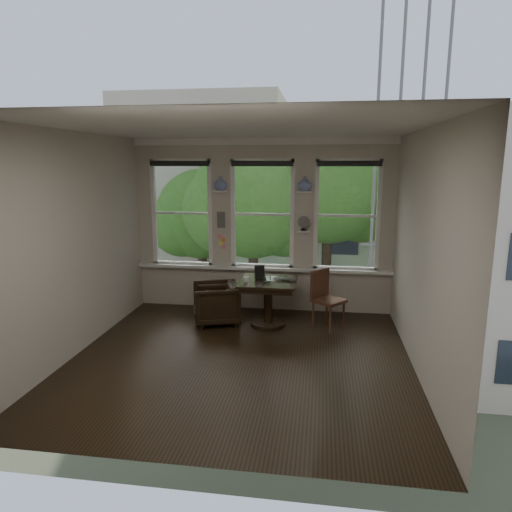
% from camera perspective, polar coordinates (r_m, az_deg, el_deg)
% --- Properties ---
extents(ground, '(4.50, 4.50, 0.00)m').
position_cam_1_polar(ground, '(6.28, -1.96, -12.69)').
color(ground, black).
rests_on(ground, ground).
extents(ceiling, '(4.50, 4.50, 0.00)m').
position_cam_1_polar(ceiling, '(5.74, -2.17, 15.76)').
color(ceiling, silver).
rests_on(ceiling, ground).
extents(wall_back, '(4.50, 0.00, 4.50)m').
position_cam_1_polar(wall_back, '(8.02, 0.83, 3.82)').
color(wall_back, '#BEB4A2').
rests_on(wall_back, ground).
extents(wall_front, '(4.50, 0.00, 4.50)m').
position_cam_1_polar(wall_front, '(3.70, -8.34, -5.49)').
color(wall_front, '#BEB4A2').
rests_on(wall_front, ground).
extents(wall_left, '(0.00, 4.50, 4.50)m').
position_cam_1_polar(wall_left, '(6.61, -21.63, 1.34)').
color(wall_left, '#BEB4A2').
rests_on(wall_left, ground).
extents(wall_right, '(0.00, 4.50, 4.50)m').
position_cam_1_polar(wall_right, '(5.86, 20.12, 0.25)').
color(wall_right, '#BEB4A2').
rests_on(wall_right, ground).
extents(window_left, '(1.10, 0.12, 1.90)m').
position_cam_1_polar(window_left, '(8.31, -9.17, 5.33)').
color(window_left, white).
rests_on(window_left, ground).
extents(window_center, '(1.10, 0.12, 1.90)m').
position_cam_1_polar(window_center, '(8.00, 0.83, 5.24)').
color(window_center, white).
rests_on(window_center, ground).
extents(window_right, '(1.10, 0.12, 1.90)m').
position_cam_1_polar(window_right, '(7.94, 11.30, 4.97)').
color(window_right, white).
rests_on(window_right, ground).
extents(shelf_left, '(0.26, 0.16, 0.03)m').
position_cam_1_polar(shelf_left, '(8.00, -4.47, 8.08)').
color(shelf_left, white).
rests_on(shelf_left, ground).
extents(shelf_right, '(0.26, 0.16, 0.03)m').
position_cam_1_polar(shelf_right, '(7.81, 6.08, 7.96)').
color(shelf_right, white).
rests_on(shelf_right, ground).
extents(intercom, '(0.14, 0.06, 0.28)m').
position_cam_1_polar(intercom, '(8.07, -4.36, 4.54)').
color(intercom, '#59544F').
rests_on(intercom, ground).
extents(sticky_notes, '(0.16, 0.01, 0.24)m').
position_cam_1_polar(sticky_notes, '(8.12, -4.32, 2.10)').
color(sticky_notes, pink).
rests_on(sticky_notes, ground).
extents(desk_fan, '(0.20, 0.20, 0.24)m').
position_cam_1_polar(desk_fan, '(7.84, 5.98, 3.80)').
color(desk_fan, '#59544F').
rests_on(desk_fan, ground).
extents(vase_left, '(0.24, 0.24, 0.25)m').
position_cam_1_polar(vase_left, '(7.99, -4.48, 9.07)').
color(vase_left, silver).
rests_on(vase_left, shelf_left).
extents(vase_right, '(0.24, 0.24, 0.25)m').
position_cam_1_polar(vase_right, '(7.80, 6.10, 8.99)').
color(vase_right, silver).
rests_on(vase_right, shelf_right).
extents(table, '(0.90, 0.90, 0.75)m').
position_cam_1_polar(table, '(7.35, 1.53, -5.89)').
color(table, black).
rests_on(table, ground).
extents(armchair_left, '(0.91, 0.90, 0.66)m').
position_cam_1_polar(armchair_left, '(7.51, -5.03, -5.90)').
color(armchair_left, black).
rests_on(armchair_left, ground).
extents(cushion_red, '(0.45, 0.45, 0.06)m').
position_cam_1_polar(cushion_red, '(7.48, -5.05, -5.04)').
color(cushion_red, maroon).
rests_on(cushion_red, armchair_left).
extents(side_chair_right, '(0.59, 0.59, 0.92)m').
position_cam_1_polar(side_chair_right, '(7.30, 9.08, -5.46)').
color(side_chair_right, '#412117').
rests_on(side_chair_right, ground).
extents(laptop, '(0.41, 0.33, 0.03)m').
position_cam_1_polar(laptop, '(7.22, 3.37, -3.02)').
color(laptop, black).
rests_on(laptop, table).
extents(mug, '(0.10, 0.10, 0.08)m').
position_cam_1_polar(mug, '(7.14, -1.27, -2.95)').
color(mug, white).
rests_on(mug, table).
extents(drinking_glass, '(0.15, 0.15, 0.10)m').
position_cam_1_polar(drinking_glass, '(7.11, 1.38, -2.95)').
color(drinking_glass, white).
rests_on(drinking_glass, table).
extents(tablet, '(0.17, 0.12, 0.22)m').
position_cam_1_polar(tablet, '(7.32, 0.45, -2.03)').
color(tablet, black).
rests_on(tablet, table).
extents(papers, '(0.31, 0.36, 0.00)m').
position_cam_1_polar(papers, '(7.36, 2.08, -2.83)').
color(papers, silver).
rests_on(papers, table).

